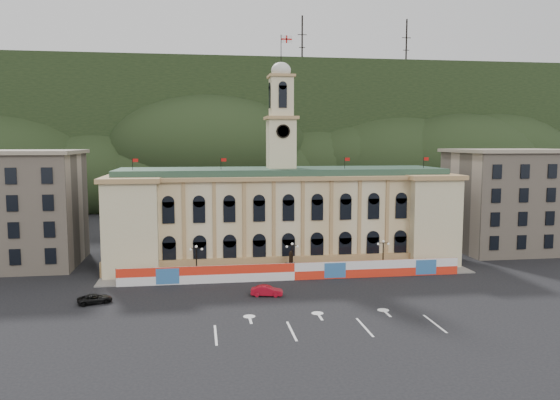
{
  "coord_description": "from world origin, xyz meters",
  "views": [
    {
      "loc": [
        -13.47,
        -61.07,
        19.96
      ],
      "look_at": [
        -1.67,
        18.0,
        11.38
      ],
      "focal_mm": 35.0,
      "sensor_mm": 36.0,
      "label": 1
    }
  ],
  "objects": [
    {
      "name": "red_sedan",
      "position": [
        -4.96,
        7.49,
        0.68
      ],
      "size": [
        3.11,
        4.71,
        1.36
      ],
      "primitive_type": "imported",
      "rotation": [
        0.0,
        0.0,
        1.36
      ],
      "color": "#A50B1D",
      "rests_on": "ground"
    },
    {
      "name": "pavement",
      "position": [
        0.0,
        17.75,
        0.08
      ],
      "size": [
        56.0,
        5.5,
        0.16
      ],
      "primitive_type": "cube",
      "color": "slate",
      "rests_on": "ground"
    },
    {
      "name": "city_hall",
      "position": [
        0.0,
        27.63,
        7.85
      ],
      "size": [
        56.2,
        17.6,
        37.1
      ],
      "color": "beige",
      "rests_on": "ground"
    },
    {
      "name": "side_building_left",
      "position": [
        -43.0,
        30.93,
        9.33
      ],
      "size": [
        21.0,
        17.0,
        18.6
      ],
      "color": "tan",
      "rests_on": "ground"
    },
    {
      "name": "lamp_right",
      "position": [
        14.0,
        17.0,
        3.07
      ],
      "size": [
        1.96,
        0.44,
        5.15
      ],
      "color": "black",
      "rests_on": "ground"
    },
    {
      "name": "statue",
      "position": [
        0.0,
        18.0,
        1.19
      ],
      "size": [
        1.4,
        1.4,
        3.72
      ],
      "color": "#595651",
      "rests_on": "ground"
    },
    {
      "name": "lamp_center",
      "position": [
        0.0,
        17.0,
        3.07
      ],
      "size": [
        1.96,
        0.44,
        5.15
      ],
      "color": "black",
      "rests_on": "ground"
    },
    {
      "name": "black_suv",
      "position": [
        -26.44,
        7.36,
        0.58
      ],
      "size": [
        4.59,
        5.41,
        1.16
      ],
      "primitive_type": "imported",
      "rotation": [
        0.0,
        0.0,
        1.92
      ],
      "color": "black",
      "rests_on": "ground"
    },
    {
      "name": "side_building_right",
      "position": [
        43.0,
        30.93,
        9.33
      ],
      "size": [
        21.0,
        17.0,
        18.6
      ],
      "color": "tan",
      "rests_on": "ground"
    },
    {
      "name": "lamp_left",
      "position": [
        -14.0,
        17.0,
        3.07
      ],
      "size": [
        1.96,
        0.44,
        5.15
      ],
      "color": "black",
      "rests_on": "ground"
    },
    {
      "name": "lane_markings",
      "position": [
        0.0,
        -5.0,
        0.0
      ],
      "size": [
        26.0,
        10.0,
        0.02
      ],
      "primitive_type": null,
      "color": "white",
      "rests_on": "ground"
    },
    {
      "name": "ground",
      "position": [
        0.0,
        0.0,
        0.0
      ],
      "size": [
        260.0,
        260.0,
        0.0
      ],
      "primitive_type": "plane",
      "color": "black",
      "rests_on": "ground"
    },
    {
      "name": "hoarding_fence",
      "position": [
        0.06,
        15.07,
        1.25
      ],
      "size": [
        50.0,
        0.44,
        2.5
      ],
      "color": "red",
      "rests_on": "ground"
    },
    {
      "name": "hill_ridge",
      "position": [
        0.03,
        121.99,
        19.48
      ],
      "size": [
        230.0,
        80.0,
        64.0
      ],
      "color": "black",
      "rests_on": "ground"
    }
  ]
}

